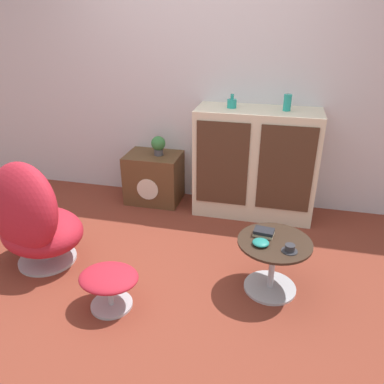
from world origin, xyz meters
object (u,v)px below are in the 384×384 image
(sideboard, at_px, (255,163))
(coffee_table, at_px, (273,260))
(vase_leftmost, at_px, (232,103))
(vase_inner_left, at_px, (287,103))
(tv_console, at_px, (154,178))
(book_stack, at_px, (264,232))
(egg_chair, at_px, (33,220))
(ottoman, at_px, (109,281))
(potted_plant, at_px, (158,145))
(bowl, at_px, (261,243))
(teacup, at_px, (290,249))

(sideboard, distance_m, coffee_table, 1.25)
(vase_leftmost, distance_m, vase_inner_left, 0.50)
(tv_console, bearing_deg, book_stack, -43.15)
(coffee_table, bearing_deg, egg_chair, -175.78)
(sideboard, distance_m, egg_chair, 2.07)
(coffee_table, distance_m, book_stack, 0.21)
(ottoman, height_order, potted_plant, potted_plant)
(vase_inner_left, bearing_deg, egg_chair, -143.94)
(potted_plant, bearing_deg, book_stack, -44.67)
(potted_plant, bearing_deg, vase_inner_left, -0.88)
(sideboard, xyz_separation_m, bowl, (0.16, -1.27, -0.10))
(egg_chair, distance_m, teacup, 1.94)
(sideboard, height_order, teacup, sideboard)
(sideboard, height_order, ottoman, sideboard)
(ottoman, distance_m, potted_plant, 1.73)
(sideboard, relative_size, bowl, 10.06)
(tv_console, xyz_separation_m, bowl, (1.22, -1.29, 0.17))
(vase_inner_left, distance_m, potted_plant, 1.34)
(sideboard, bearing_deg, egg_chair, -140.03)
(bowl, bearing_deg, vase_inner_left, 85.95)
(teacup, bearing_deg, vase_leftmost, 114.96)
(tv_console, xyz_separation_m, coffee_table, (1.32, -1.22, -0.01))
(bowl, bearing_deg, ottoman, -158.85)
(potted_plant, height_order, bowl, potted_plant)
(sideboard, relative_size, vase_leftmost, 9.12)
(book_stack, bearing_deg, teacup, -42.19)
(tv_console, xyz_separation_m, egg_chair, (-0.52, -1.35, 0.15))
(bowl, bearing_deg, book_stack, 84.79)
(egg_chair, relative_size, vase_inner_left, 6.23)
(ottoman, bearing_deg, egg_chair, 157.75)
(tv_console, bearing_deg, potted_plant, 0.81)
(egg_chair, bearing_deg, coffee_table, 4.22)
(vase_leftmost, relative_size, vase_inner_left, 0.86)
(ottoman, height_order, coffee_table, coffee_table)
(egg_chair, relative_size, coffee_table, 1.76)
(coffee_table, bearing_deg, vase_leftmost, 112.91)
(coffee_table, bearing_deg, ottoman, -157.30)
(book_stack, bearing_deg, tv_console, 136.85)
(vase_leftmost, height_order, teacup, vase_leftmost)
(potted_plant, height_order, book_stack, potted_plant)
(ottoman, xyz_separation_m, vase_inner_left, (1.07, 1.65, 0.92))
(potted_plant, distance_m, book_stack, 1.66)
(ottoman, height_order, vase_inner_left, vase_inner_left)
(sideboard, bearing_deg, coffee_table, -78.16)
(ottoman, height_order, bowl, bowl)
(sideboard, bearing_deg, vase_inner_left, 0.90)
(ottoman, height_order, book_stack, book_stack)
(ottoman, bearing_deg, sideboard, 63.42)
(vase_leftmost, distance_m, teacup, 1.59)
(coffee_table, distance_m, vase_leftmost, 1.56)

